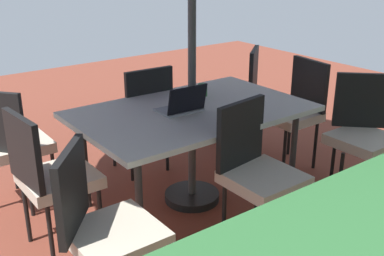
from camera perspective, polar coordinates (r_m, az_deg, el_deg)
ground_plane at (r=3.89m, az=-0.00°, el=-8.70°), size 10.00×10.00×0.02m
dining_table at (r=3.59m, az=-0.00°, el=1.51°), size 1.74×1.10×0.78m
chair_east at (r=3.20m, az=-16.77°, el=-5.25°), size 0.48×0.47×0.98m
chair_southeast at (r=3.82m, az=-20.92°, el=-1.43°), size 0.59×0.58×0.98m
chair_west at (r=4.40m, az=12.29°, el=2.38°), size 0.49×0.48×0.98m
chair_northwest at (r=4.01m, az=19.87°, el=-0.25°), size 0.59×0.59×0.98m
chair_northeast at (r=2.58m, az=-10.71°, el=-11.39°), size 0.58×0.58×0.98m
chair_southwest at (r=4.88m, az=5.58°, el=4.61°), size 0.58×0.58×0.98m
chair_south at (r=4.17m, az=-6.04°, el=1.76°), size 0.46×0.47×0.98m
chair_north at (r=3.17m, az=7.80°, el=-4.77°), size 0.48×0.49×0.98m
laptop at (r=3.49m, az=-1.20°, el=2.66°), size 0.33×0.26×0.21m
cup at (r=3.88m, az=1.29°, el=4.61°), size 0.08×0.08×0.10m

